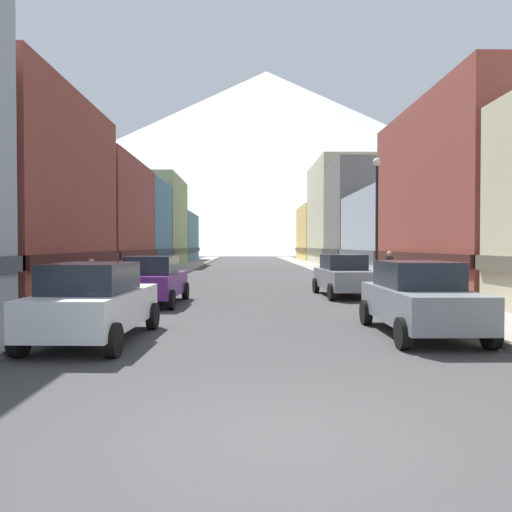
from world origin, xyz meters
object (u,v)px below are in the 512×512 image
at_px(pedestrian_1, 91,280).
at_px(car_left_1, 154,280).
at_px(car_left_0, 94,302).
at_px(car_right_1, 344,275).
at_px(potted_plant_1, 435,286).
at_px(pedestrian_2, 389,271).
at_px(streetlamp_right, 377,204).
at_px(trash_bin_right, 448,291).
at_px(car_right_0, 419,298).

bearing_deg(pedestrian_1, car_left_1, -12.06).
relative_size(car_left_0, car_right_1, 1.00).
height_order(car_left_1, potted_plant_1, car_left_1).
distance_m(potted_plant_1, pedestrian_2, 3.75).
height_order(car_left_0, pedestrian_1, car_left_0).
distance_m(car_left_0, streetlamp_right, 14.35).
distance_m(car_right_1, trash_bin_right, 5.40).
relative_size(potted_plant_1, streetlamp_right, 0.14).
bearing_deg(potted_plant_1, streetlamp_right, 123.74).
bearing_deg(trash_bin_right, pedestrian_1, 168.83).
bearing_deg(car_right_1, car_left_0, -127.24).
bearing_deg(car_right_1, pedestrian_2, 36.29).
bearing_deg(pedestrian_1, car_right_1, 12.69).
bearing_deg(car_left_0, car_left_1, 89.99).
relative_size(car_left_0, car_right_0, 1.01).
relative_size(trash_bin_right, streetlamp_right, 0.17).
xyz_separation_m(car_left_0, pedestrian_1, (-2.45, 7.73, -0.05)).
distance_m(car_left_0, trash_bin_right, 11.43).
distance_m(car_right_0, potted_plant_1, 8.10).
distance_m(car_left_1, streetlamp_right, 10.24).
xyz_separation_m(car_right_1, potted_plant_1, (3.20, -1.85, -0.33)).
relative_size(car_right_0, trash_bin_right, 4.50).
distance_m(potted_plant_1, pedestrian_1, 13.26).
bearing_deg(potted_plant_1, car_right_0, -113.29).
bearing_deg(trash_bin_right, car_left_0, -152.67).
xyz_separation_m(pedestrian_1, streetlamp_right, (11.60, 2.88, 3.14)).
relative_size(trash_bin_right, pedestrian_2, 0.56).
relative_size(car_left_0, car_left_1, 1.01).
distance_m(trash_bin_right, streetlamp_right, 6.40).
xyz_separation_m(car_right_0, potted_plant_1, (3.20, 7.43, -0.33)).
xyz_separation_m(car_right_1, streetlamp_right, (1.55, 0.62, 3.09)).
relative_size(trash_bin_right, potted_plant_1, 1.23).
height_order(trash_bin_right, pedestrian_2, pedestrian_2).
bearing_deg(car_right_0, trash_bin_right, 60.64).
distance_m(car_right_0, streetlamp_right, 10.49).
bearing_deg(potted_plant_1, car_left_0, -142.98).
bearing_deg(potted_plant_1, pedestrian_2, 101.60).
distance_m(car_right_0, trash_bin_right, 5.21).
relative_size(trash_bin_right, pedestrian_1, 0.64).
height_order(car_left_0, car_left_1, same).
bearing_deg(streetlamp_right, pedestrian_1, -166.05).
xyz_separation_m(car_left_0, car_right_1, (7.60, 10.00, 0.00)).
distance_m(car_right_0, car_right_1, 9.28).
distance_m(trash_bin_right, pedestrian_1, 12.84).
distance_m(car_left_1, potted_plant_1, 10.85).
xyz_separation_m(potted_plant_1, pedestrian_1, (-13.25, -0.41, 0.28)).
bearing_deg(car_left_0, car_right_0, 5.37).
xyz_separation_m(car_left_0, car_left_1, (0.00, 7.21, 0.00)).
bearing_deg(pedestrian_1, pedestrian_2, 18.01).
bearing_deg(car_right_0, car_left_0, -174.63).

